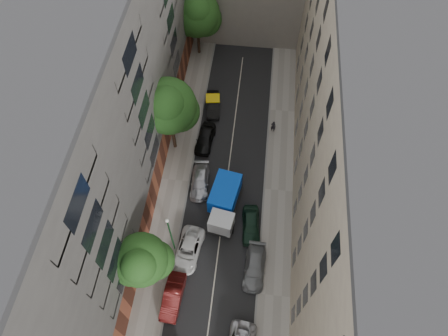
# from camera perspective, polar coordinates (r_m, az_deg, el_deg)

# --- Properties ---
(ground) EXTENTS (120.00, 120.00, 0.00)m
(ground) POSITION_cam_1_polar(r_m,az_deg,el_deg) (42.48, 0.36, -2.53)
(ground) COLOR #4C4C49
(ground) RESTS_ON ground
(road_surface) EXTENTS (8.00, 44.00, 0.02)m
(road_surface) POSITION_cam_1_polar(r_m,az_deg,el_deg) (42.47, 0.36, -2.53)
(road_surface) COLOR black
(road_surface) RESTS_ON ground
(sidewalk_left) EXTENTS (3.00, 44.00, 0.15)m
(sidewalk_left) POSITION_cam_1_polar(r_m,az_deg,el_deg) (43.04, -6.94, -1.75)
(sidewalk_left) COLOR gray
(sidewalk_left) RESTS_ON ground
(sidewalk_right) EXTENTS (3.00, 44.00, 0.15)m
(sidewalk_right) POSITION_cam_1_polar(r_m,az_deg,el_deg) (42.49, 7.77, -3.19)
(sidewalk_right) COLOR gray
(sidewalk_right) RESTS_ON ground
(building_left) EXTENTS (8.00, 44.00, 20.00)m
(building_left) POSITION_cam_1_polar(r_m,az_deg,el_deg) (36.56, -17.09, 7.14)
(building_left) COLOR #4A4745
(building_left) RESTS_ON ground
(building_right) EXTENTS (8.00, 44.00, 20.00)m
(building_right) POSITION_cam_1_polar(r_m,az_deg,el_deg) (35.25, 18.57, 3.99)
(building_right) COLOR #B7AA8E
(building_right) RESTS_ON ground
(tarp_truck) EXTENTS (3.41, 6.48, 2.83)m
(tarp_truck) POSITION_cam_1_polar(r_m,az_deg,el_deg) (39.76, 0.01, -4.92)
(tarp_truck) COLOR black
(tarp_truck) RESTS_ON ground
(car_left_1) EXTENTS (1.82, 4.51, 1.46)m
(car_left_1) POSITION_cam_1_polar(r_m,az_deg,el_deg) (37.55, -7.32, -17.75)
(car_left_1) COLOR #4E100F
(car_left_1) RESTS_ON ground
(car_left_2) EXTENTS (2.84, 5.12, 1.35)m
(car_left_2) POSITION_cam_1_polar(r_m,az_deg,el_deg) (38.81, -5.12, -11.57)
(car_left_2) COLOR silver
(car_left_2) RESTS_ON ground
(car_left_3) EXTENTS (2.13, 4.68, 1.33)m
(car_left_3) POSITION_cam_1_polar(r_m,az_deg,el_deg) (42.04, -3.46, -1.94)
(car_left_3) COLOR silver
(car_left_3) RESTS_ON ground
(car_left_4) EXTENTS (2.17, 4.58, 1.51)m
(car_left_4) POSITION_cam_1_polar(r_m,az_deg,el_deg) (45.04, -2.71, 4.25)
(car_left_4) COLOR black
(car_left_4) RESTS_ON ground
(car_left_5) EXTENTS (2.01, 4.37, 1.39)m
(car_left_5) POSITION_cam_1_polar(r_m,az_deg,el_deg) (48.28, -1.59, 9.06)
(car_left_5) COLOR black
(car_left_5) RESTS_ON ground
(car_right_1) EXTENTS (2.09, 4.76, 1.36)m
(car_right_1) POSITION_cam_1_polar(r_m,az_deg,el_deg) (38.18, 4.41, -13.98)
(car_right_1) COLOR slate
(car_right_1) RESTS_ON ground
(car_right_2) EXTENTS (2.11, 4.43, 1.46)m
(car_right_2) POSITION_cam_1_polar(r_m,az_deg,el_deg) (39.67, 3.88, -8.14)
(car_right_2) COLOR black
(car_right_2) RESTS_ON ground
(tree_near) EXTENTS (4.78, 4.42, 8.53)m
(tree_near) POSITION_cam_1_polar(r_m,az_deg,el_deg) (33.27, -11.59, -12.99)
(tree_near) COLOR #382619
(tree_near) RESTS_ON sidewalk_left
(tree_mid) EXTENTS (5.92, 5.73, 9.89)m
(tree_mid) POSITION_cam_1_polar(r_m,az_deg,el_deg) (40.20, -7.85, 8.47)
(tree_mid) COLOR #382619
(tree_mid) RESTS_ON sidewalk_left
(tree_far) EXTENTS (5.85, 5.66, 8.89)m
(tree_far) POSITION_cam_1_polar(r_m,az_deg,el_deg) (51.92, -3.82, 20.92)
(tree_far) COLOR #382619
(tree_far) RESTS_ON sidewalk_left
(lamp_post) EXTENTS (0.36, 0.36, 6.45)m
(lamp_post) POSITION_cam_1_polar(r_m,az_deg,el_deg) (35.92, -7.72, -9.02)
(lamp_post) COLOR #164F24
(lamp_post) RESTS_ON sidewalk_left
(pedestrian) EXTENTS (0.66, 0.50, 1.63)m
(pedestrian) POSITION_cam_1_polar(r_m,az_deg,el_deg) (46.12, 7.04, 5.94)
(pedestrian) COLOR black
(pedestrian) RESTS_ON sidewalk_right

